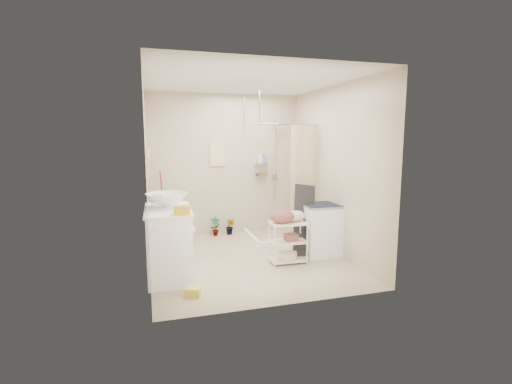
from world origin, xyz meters
The scene contains 23 objects.
floor centered at (0.00, 0.00, 0.00)m, with size 3.20×3.20×0.00m, color #BFB28F.
ceiling centered at (0.00, 0.00, 2.60)m, with size 2.80×3.20×0.04m, color silver.
wall_back centered at (0.00, 1.60, 1.30)m, with size 2.80×0.04×2.60m, color beige.
wall_front centered at (0.00, -1.60, 1.30)m, with size 2.80×0.04×2.60m, color beige.
wall_left centered at (-1.40, 0.00, 1.30)m, with size 0.04×3.20×2.60m, color beige.
wall_right centered at (1.40, 0.00, 1.30)m, with size 0.04×3.20×2.60m, color beige.
vanity centered at (-1.16, -0.39, 0.45)m, with size 0.58×1.03×0.91m, color white.
sink centered at (-1.16, -0.28, 1.00)m, with size 0.54×0.54×0.19m, color silver.
counter_basket centered at (-1.01, -0.79, 0.96)m, with size 0.19×0.15×0.10m, color gold.
floor_basket centered at (-0.94, -1.08, 0.07)m, with size 0.25×0.19×0.13m, color #FAE746.
toilet centered at (-1.04, 0.59, 0.35)m, with size 0.39×0.69×0.71m, color white.
mop centered at (-1.19, 1.53, 0.61)m, with size 0.12×0.12×1.22m, color #AA1D21, non-canonical shape.
potted_plant_a centered at (-0.23, 1.46, 0.18)m, with size 0.19×0.13×0.36m, color #934220.
potted_plant_b centered at (0.05, 1.46, 0.15)m, with size 0.17×0.14×0.31m, color #97502A.
hanging_towel centered at (-0.15, 1.58, 1.50)m, with size 0.28×0.03×0.42m, color beige.
towel_ring centered at (-1.38, -0.20, 1.47)m, with size 0.04×0.22×0.34m, color #E3CB88, non-canonical shape.
tp_holder centered at (-1.36, 0.05, 0.72)m, with size 0.08×0.12×0.14m, color silver, non-canonical shape.
shower centered at (0.85, 1.05, 1.05)m, with size 1.10×1.10×2.10m, color white, non-canonical shape.
shampoo_bottle_a centered at (0.65, 1.50, 1.44)m, with size 0.09×0.09×0.24m, color silver.
shampoo_bottle_b centered at (0.72, 1.50, 1.41)m, with size 0.08×0.09×0.19m, color #4864B2.
washing_machine centered at (1.14, -0.08, 0.40)m, with size 0.54×0.56×0.79m, color white.
laundry_rack centered at (0.53, -0.31, 0.36)m, with size 0.52×0.31×0.72m, color white, non-canonical shape.
ironing_board centered at (0.86, -0.11, 0.57)m, with size 0.32×0.09×1.14m, color black, non-canonical shape.
Camera 1 is at (-1.37, -5.18, 1.82)m, focal length 26.00 mm.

